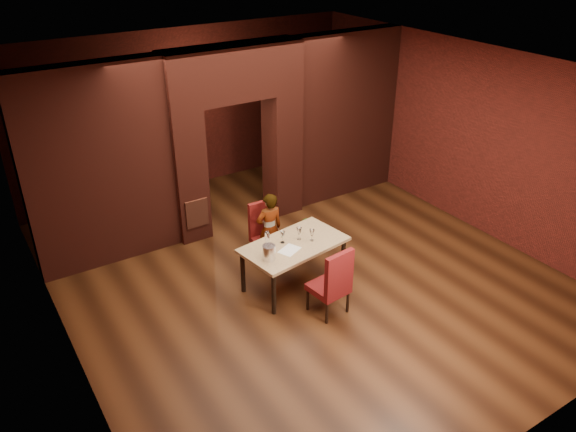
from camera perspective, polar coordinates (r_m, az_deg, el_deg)
name	(u,v)px	position (r m, az deg, el deg)	size (l,w,h in m)	color
floor	(299,271)	(9.02, 1.10, -5.57)	(8.00, 8.00, 0.00)	#432310
ceiling	(301,70)	(7.72, 1.32, 14.61)	(7.00, 8.00, 0.04)	silver
wall_back	(189,110)	(11.56, -10.07, 10.59)	(7.00, 0.04, 3.20)	maroon
wall_front	(537,328)	(5.84, 23.94, -10.38)	(7.00, 0.04, 3.20)	maroon
wall_left	(51,246)	(7.13, -22.95, -2.85)	(0.04, 8.00, 3.20)	maroon
wall_right	(465,135)	(10.46, 17.51, 7.84)	(0.04, 8.00, 3.20)	maroon
pillar_left	(187,175)	(9.64, -10.22, 4.11)	(0.55, 0.55, 2.30)	maroon
pillar_right	(282,153)	(10.43, -0.59, 6.47)	(0.55, 0.55, 2.30)	maroon
lintel	(233,73)	(9.50, -5.65, 14.29)	(2.45, 0.55, 0.90)	maroon
wing_wall_left	(99,168)	(9.08, -18.65, 4.60)	(2.27, 0.35, 3.20)	maroon
wing_wall_right	(344,116)	(11.05, 5.71, 10.06)	(2.27, 0.35, 3.20)	maroon
vent_panel	(197,213)	(9.65, -9.23, 0.27)	(0.40, 0.03, 0.50)	brown
rear_door	(174,140)	(11.54, -11.55, 7.53)	(0.90, 0.08, 2.10)	black
rear_door_frame	(174,141)	(11.51, -11.47, 7.48)	(1.02, 0.04, 2.22)	black
dining_table	(294,264)	(8.51, 0.60, -4.89)	(1.55, 0.87, 0.73)	tan
chair_far	(268,234)	(9.02, -2.09, -1.84)	(0.46, 0.46, 1.00)	maroon
chair_near	(328,280)	(7.89, 4.14, -6.51)	(0.48, 0.48, 1.06)	maroon
person_seated	(269,229)	(8.92, -1.91, -1.33)	(0.45, 0.30, 1.24)	silver
wine_glass_a	(282,237)	(8.29, -0.57, -2.15)	(0.08, 0.08, 0.19)	silver
wine_glass_b	(299,233)	(8.38, 1.13, -1.78)	(0.08, 0.08, 0.20)	silver
wine_glass_c	(312,235)	(8.35, 2.45, -1.93)	(0.08, 0.08, 0.19)	silver
tasting_sheet	(289,250)	(8.16, 0.15, -3.48)	(0.31, 0.23, 0.00)	white
wine_bucket	(269,253)	(7.89, -1.95, -3.73)	(0.18, 0.18, 0.23)	silver
water_bottle	(267,240)	(8.10, -2.11, -2.50)	(0.07, 0.07, 0.30)	white
potted_plant	(296,234)	(9.57, 0.78, -1.79)	(0.41, 0.36, 0.46)	#2A691D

